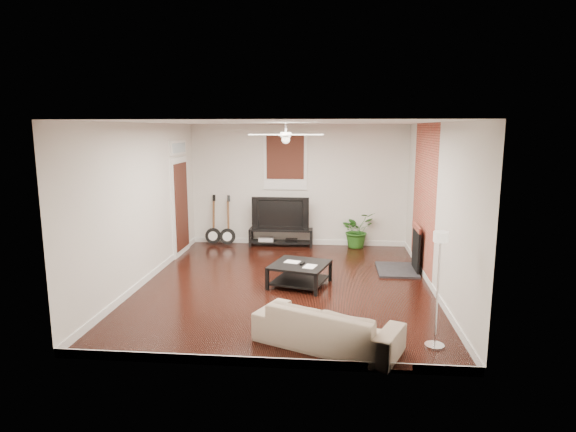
% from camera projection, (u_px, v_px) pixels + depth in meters
% --- Properties ---
extents(room, '(5.01, 6.01, 2.81)m').
position_uv_depth(room, '(286.00, 206.00, 8.22)').
color(room, black).
rests_on(room, ground).
extents(brick_accent, '(0.02, 2.20, 2.80)m').
position_uv_depth(brick_accent, '(424.00, 199.00, 8.97)').
color(brick_accent, '#B34839').
rests_on(brick_accent, floor).
extents(fireplace, '(0.80, 1.10, 0.92)m').
position_uv_depth(fireplace, '(406.00, 248.00, 9.17)').
color(fireplace, black).
rests_on(fireplace, floor).
extents(window_back, '(1.00, 0.06, 1.30)m').
position_uv_depth(window_back, '(285.00, 162.00, 11.05)').
color(window_back, '#3E1A10').
rests_on(window_back, wall_back).
extents(door_left, '(0.08, 1.00, 2.50)m').
position_uv_depth(door_left, '(180.00, 197.00, 10.33)').
color(door_left, white).
rests_on(door_left, wall_left).
extents(tv_stand, '(1.46, 0.39, 0.41)m').
position_uv_depth(tv_stand, '(281.00, 237.00, 11.19)').
color(tv_stand, black).
rests_on(tv_stand, floor).
extents(tv, '(1.31, 0.17, 0.75)m').
position_uv_depth(tv, '(281.00, 213.00, 11.10)').
color(tv, black).
rests_on(tv, tv_stand).
extents(coffee_table, '(1.13, 1.13, 0.39)m').
position_uv_depth(coffee_table, '(300.00, 274.00, 8.39)').
color(coffee_table, black).
rests_on(coffee_table, floor).
extents(sofa, '(1.95, 1.39, 0.53)m').
position_uv_depth(sofa, '(327.00, 326.00, 6.03)').
color(sofa, tan).
rests_on(sofa, floor).
extents(floor_lamp, '(0.32, 0.32, 1.49)m').
position_uv_depth(floor_lamp, '(438.00, 290.00, 5.92)').
color(floor_lamp, silver).
rests_on(floor_lamp, floor).
extents(potted_plant, '(0.97, 0.95, 0.82)m').
position_uv_depth(potted_plant, '(357.00, 230.00, 11.03)').
color(potted_plant, '#255D1A').
rests_on(potted_plant, floor).
extents(guitar_left, '(0.39, 0.29, 1.19)m').
position_uv_depth(guitar_left, '(213.00, 220.00, 11.23)').
color(guitar_left, black).
rests_on(guitar_left, floor).
extents(guitar_right, '(0.41, 0.33, 1.19)m').
position_uv_depth(guitar_right, '(227.00, 220.00, 11.17)').
color(guitar_right, black).
rests_on(guitar_right, floor).
extents(ceiling_fan, '(1.24, 1.24, 0.32)m').
position_uv_depth(ceiling_fan, '(286.00, 135.00, 8.00)').
color(ceiling_fan, white).
rests_on(ceiling_fan, ceiling).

